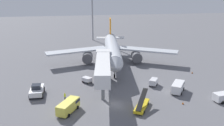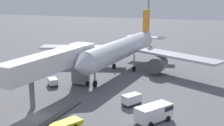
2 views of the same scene
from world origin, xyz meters
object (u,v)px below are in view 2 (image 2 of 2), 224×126
object	(u,v)px
airplane_at_gate	(123,49)
baggage_cart_rear_left	(132,99)
jet_bridge	(56,62)
baggage_cart_outer_right	(53,82)
belt_loader_truck	(58,125)
service_van_far_right	(155,112)

from	to	relation	value
airplane_at_gate	baggage_cart_rear_left	xyz separation A→B (m)	(6.74, -18.13, -3.50)
jet_bridge	baggage_cart_outer_right	size ratio (longest dim) A/B	7.47
airplane_at_gate	belt_loader_truck	distance (m)	29.09
airplane_at_gate	belt_loader_truck	bearing A→B (deg)	-88.10
airplane_at_gate	baggage_cart_outer_right	world-z (taller)	airplane_at_gate
baggage_cart_outer_right	jet_bridge	bearing A→B (deg)	-52.43
jet_bridge	belt_loader_truck	distance (m)	13.05
baggage_cart_rear_left	baggage_cart_outer_right	bearing A→B (deg)	164.01
service_van_far_right	baggage_cart_outer_right	bearing A→B (deg)	155.82
jet_bridge	belt_loader_truck	size ratio (longest dim) A/B	3.22
belt_loader_truck	jet_bridge	bearing A→B (deg)	119.08
belt_loader_truck	baggage_cart_rear_left	bearing A→B (deg)	61.67
service_van_far_right	belt_loader_truck	bearing A→B (deg)	-146.99
service_van_far_right	airplane_at_gate	bearing A→B (deg)	115.81
airplane_at_gate	baggage_cart_rear_left	bearing A→B (deg)	-69.62
jet_bridge	belt_loader_truck	bearing A→B (deg)	-60.92
jet_bridge	belt_loader_truck	xyz separation A→B (m)	(5.94, -10.68, -4.59)
airplane_at_gate	baggage_cart_rear_left	distance (m)	19.65
airplane_at_gate	service_van_far_right	world-z (taller)	airplane_at_gate
baggage_cart_outer_right	baggage_cart_rear_left	bearing A→B (deg)	-15.99
baggage_cart_outer_right	baggage_cart_rear_left	world-z (taller)	baggage_cart_rear_left
service_van_far_right	baggage_cart_outer_right	world-z (taller)	service_van_far_right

